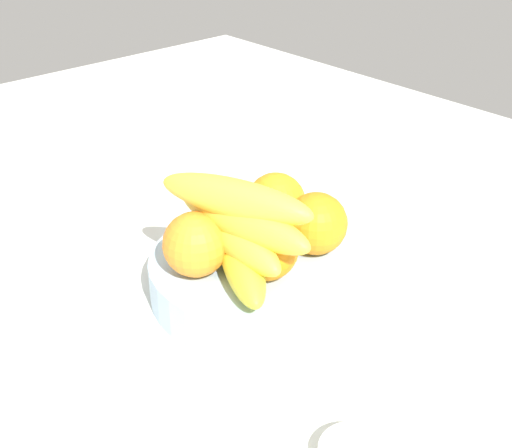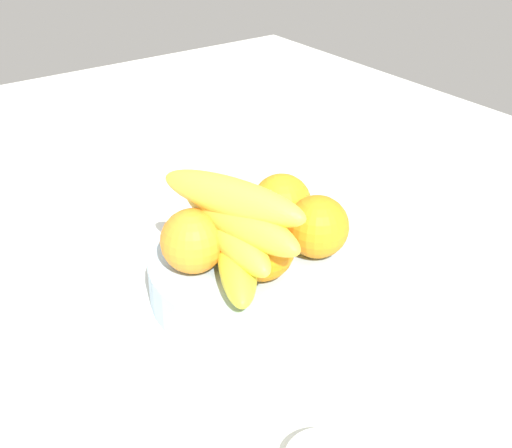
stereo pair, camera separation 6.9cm
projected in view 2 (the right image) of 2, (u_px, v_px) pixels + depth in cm
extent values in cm
cube|color=silver|center=(258.00, 303.00, 79.09)|extent=(180.00, 140.00, 3.00)
cylinder|color=#A6C6E2|center=(256.00, 274.00, 77.51)|extent=(23.85, 23.85, 4.59)
sphere|color=orange|center=(282.00, 203.00, 79.79)|extent=(6.85, 6.85, 6.85)
sphere|color=orange|center=(228.00, 210.00, 78.43)|extent=(6.85, 6.85, 6.85)
sphere|color=orange|center=(193.00, 241.00, 72.48)|extent=(6.85, 6.85, 6.85)
sphere|color=orange|center=(261.00, 248.00, 71.22)|extent=(6.85, 6.85, 6.85)
sphere|color=orange|center=(317.00, 227.00, 75.09)|extent=(6.85, 6.85, 6.85)
ellipsoid|color=yellow|center=(237.00, 258.00, 72.26)|extent=(16.66, 12.11, 4.00)
ellipsoid|color=yellow|center=(231.00, 233.00, 72.31)|extent=(17.44, 7.03, 4.00)
ellipsoid|color=gold|center=(239.00, 220.00, 70.29)|extent=(17.33, 5.83, 4.00)
ellipsoid|color=gold|center=(232.00, 197.00, 69.75)|extent=(17.33, 9.65, 4.00)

